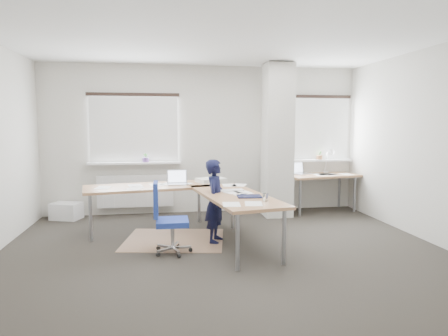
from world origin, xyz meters
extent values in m
plane|color=#282520|center=(0.00, 0.00, 0.00)|extent=(6.00, 6.00, 0.00)
cube|color=beige|center=(0.00, 2.50, 1.40)|extent=(6.00, 0.04, 2.80)
cube|color=beige|center=(0.00, -2.50, 1.40)|extent=(6.00, 0.04, 2.80)
cube|color=beige|center=(3.00, 0.00, 1.40)|extent=(0.04, 5.00, 2.80)
cube|color=white|center=(0.00, 0.00, 2.80)|extent=(6.00, 5.00, 0.04)
cube|color=beige|center=(1.30, 1.95, 1.39)|extent=(0.50, 0.50, 2.78)
cube|color=white|center=(-1.30, 2.47, 1.60)|extent=(1.60, 0.04, 1.20)
cube|color=white|center=(-1.30, 2.43, 1.60)|extent=(1.60, 0.02, 1.20)
cube|color=white|center=(-1.30, 2.40, 0.98)|extent=(1.70, 0.20, 0.04)
cube|color=white|center=(2.30, 2.47, 1.60)|extent=(1.20, 0.04, 1.20)
cube|color=white|center=(2.30, 2.43, 1.60)|extent=(1.20, 0.02, 1.20)
cube|color=white|center=(2.30, 2.40, 0.98)|extent=(1.30, 0.20, 0.04)
cube|color=white|center=(-1.30, 2.42, 0.45)|extent=(1.40, 0.10, 0.60)
cylinder|color=#5F397F|center=(-1.10, 2.38, 1.04)|extent=(0.12, 0.12, 0.08)
imported|color=#306629|center=(-1.10, 2.38, 1.08)|extent=(0.09, 0.06, 0.17)
cylinder|color=#935F38|center=(2.30, 2.38, 1.04)|extent=(0.12, 0.12, 0.08)
imported|color=#306629|center=(2.30, 2.38, 1.08)|extent=(0.09, 0.07, 0.17)
cube|color=#856248|center=(-0.65, 0.64, 0.00)|extent=(1.61, 1.43, 0.01)
cube|color=white|center=(-2.52, 2.25, 0.15)|extent=(0.58, 0.49, 0.30)
cube|color=olive|center=(-1.01, 1.23, 0.71)|extent=(2.11, 1.14, 0.04)
cube|color=olive|center=(0.18, 0.22, 0.71)|extent=(1.14, 2.11, 0.04)
cylinder|color=gray|center=(-1.85, 0.78, 0.34)|extent=(0.05, 0.05, 0.69)
cylinder|color=gray|center=(-1.95, 1.37, 0.34)|extent=(0.05, 0.05, 0.69)
cylinder|color=gray|center=(-0.18, 1.68, 0.34)|extent=(0.05, 0.05, 0.69)
cylinder|color=gray|center=(0.04, -0.72, 0.34)|extent=(0.05, 0.05, 0.69)
cylinder|color=gray|center=(0.63, -0.62, 0.34)|extent=(0.05, 0.05, 0.69)
cylinder|color=gray|center=(0.32, 1.16, 0.34)|extent=(0.05, 0.05, 0.69)
cube|color=#B7B7BC|center=(-0.56, 1.27, 0.74)|extent=(0.34, 0.24, 0.01)
cube|color=#B7B7BC|center=(-0.56, 1.39, 0.85)|extent=(0.33, 0.06, 0.22)
cube|color=silver|center=(-0.56, 1.39, 0.85)|extent=(0.29, 0.04, 0.19)
cube|color=white|center=(0.14, 0.52, 0.74)|extent=(0.45, 0.18, 0.02)
cube|color=black|center=(0.34, 0.02, 0.74)|extent=(0.34, 0.26, 0.01)
cube|color=silver|center=(0.00, 1.44, 0.77)|extent=(0.54, 0.47, 0.07)
imported|color=white|center=(-0.05, 0.81, 0.76)|extent=(0.07, 0.07, 0.07)
cylinder|color=silver|center=(0.48, -0.29, 0.78)|extent=(0.07, 0.07, 0.10)
cube|color=olive|center=(2.25, 2.15, 0.71)|extent=(1.50, 0.93, 0.04)
cylinder|color=gray|center=(1.70, 1.80, 0.34)|extent=(0.05, 0.05, 0.69)
cylinder|color=gray|center=(2.88, 2.01, 0.34)|extent=(0.05, 0.05, 0.69)
cylinder|color=gray|center=(1.62, 2.29, 0.34)|extent=(0.05, 0.05, 0.69)
cylinder|color=gray|center=(2.80, 2.50, 0.34)|extent=(0.05, 0.05, 0.69)
cube|color=#B7B7BC|center=(1.89, 2.22, 0.74)|extent=(0.40, 0.37, 0.01)
cube|color=#B7B7BC|center=(1.83, 2.32, 0.85)|extent=(0.30, 0.22, 0.22)
cube|color=silver|center=(1.83, 2.32, 0.85)|extent=(0.26, 0.19, 0.19)
cylinder|color=white|center=(2.47, 2.44, 0.74)|extent=(0.10, 0.10, 0.02)
cylinder|color=white|center=(2.47, 2.44, 0.93)|extent=(0.02, 0.16, 0.38)
cylinder|color=white|center=(2.47, 2.32, 1.15)|extent=(0.02, 0.29, 0.13)
cone|color=white|center=(2.47, 2.18, 1.13)|extent=(0.14, 0.16, 0.17)
cube|color=navy|center=(-0.69, 0.04, 0.42)|extent=(0.42, 0.42, 0.07)
cube|color=navy|center=(-0.90, 0.05, 0.73)|extent=(0.06, 0.36, 0.45)
cylinder|color=silver|center=(-0.69, 0.04, 0.25)|extent=(0.05, 0.05, 0.31)
cylinder|color=black|center=(-0.45, 0.04, 0.03)|extent=(0.05, 0.03, 0.05)
cylinder|color=black|center=(-0.61, 0.27, 0.03)|extent=(0.04, 0.06, 0.05)
cylinder|color=black|center=(-0.88, 0.18, 0.03)|extent=(0.06, 0.05, 0.05)
cylinder|color=black|center=(-0.88, -0.09, 0.03)|extent=(0.06, 0.05, 0.05)
cylinder|color=black|center=(-0.62, -0.18, 0.03)|extent=(0.04, 0.06, 0.05)
imported|color=black|center=(-0.05, 0.47, 0.60)|extent=(0.42, 0.51, 1.20)
camera|label=1|loc=(-0.82, -5.14, 1.71)|focal=32.00mm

